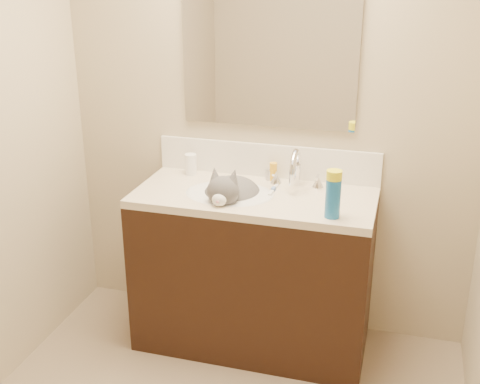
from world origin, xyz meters
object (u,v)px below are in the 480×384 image
Objects in this scene: basin at (230,206)px; cat at (231,197)px; silver_jar at (270,175)px; vanity_cabinet at (254,273)px; faucet at (296,172)px; amber_bottle at (273,172)px; spray_can at (333,198)px; pill_bottle at (191,164)px.

basin is 0.05m from cat.
vanity_cabinet is at bearing -97.37° from silver_jar.
basin is 0.38m from faucet.
cat reaches higher than silver_jar.
amber_bottle is at bearing 55.14° from basin.
silver_jar is 0.56m from spray_can.
pill_bottle is (-0.40, 0.19, 0.51)m from vanity_cabinet.
amber_bottle is at bearing 2.94° from pill_bottle.
spray_can reaches higher than cat.
silver_jar is at bearing 59.25° from basin.
silver_jar is at bearing 154.15° from amber_bottle.
pill_bottle is at bearing 142.67° from basin.
cat is at bearing -120.84° from silver_jar.
faucet is 5.05× the size of silver_jar.
pill_bottle is at bearing -175.72° from silver_jar.
pill_bottle reaches higher than vanity_cabinet.
amber_bottle is (0.45, 0.02, -0.01)m from pill_bottle.
cat is (0.00, 0.01, 0.04)m from basin.
pill_bottle is (-0.28, 0.22, 0.13)m from basin.
spray_can is at bearing -54.46° from faucet.
spray_can is (0.23, -0.33, 0.01)m from faucet.
faucet is at bearing -4.88° from pill_bottle.
basin is 0.32m from amber_bottle.
pill_bottle is 2.04× the size of silver_jar.
pill_bottle is 0.60× the size of spray_can.
basin is 0.31m from silver_jar.
faucet reaches higher than cat.
amber_bottle is at bearing 132.50° from spray_can.
silver_jar is at bearing 151.52° from faucet.
spray_can reaches higher than silver_jar.
faucet reaches higher than silver_jar.
basin reaches higher than vanity_cabinet.
faucet is 1.49× the size of spray_can.
basin is 8.12× the size of silver_jar.
cat is (-0.12, -0.02, 0.42)m from vanity_cabinet.
amber_bottle is (0.16, 0.23, 0.07)m from cat.
faucet is at bearing -28.48° from silver_jar.
basin is at bearing -165.96° from vanity_cabinet.
cat is 2.26× the size of spray_can.
amber_bottle is at bearing 151.15° from faucet.
cat is (-0.30, -0.16, -0.11)m from faucet.
vanity_cabinet is 10.61× the size of pill_bottle.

